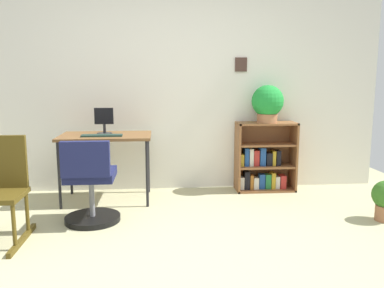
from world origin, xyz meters
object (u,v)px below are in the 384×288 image
at_px(potted_plant_on_shelf, 268,103).
at_px(desk, 106,140).
at_px(keyboard, 102,136).
at_px(bookshelf_low, 263,160).
at_px(office_chair, 90,187).
at_px(monitor, 104,121).

bearing_deg(potted_plant_on_shelf, desk, -173.09).
height_order(keyboard, bookshelf_low, bookshelf_low).
bearing_deg(potted_plant_on_shelf, keyboard, -169.41).
distance_m(office_chair, bookshelf_low, 2.14).
relative_size(office_chair, bookshelf_low, 0.98).
bearing_deg(bookshelf_low, desk, -171.59).
bearing_deg(potted_plant_on_shelf, office_chair, -153.58).
height_order(office_chair, bookshelf_low, bookshelf_low).
height_order(bookshelf_low, potted_plant_on_shelf, potted_plant_on_shelf).
height_order(desk, keyboard, keyboard).
relative_size(keyboard, bookshelf_low, 0.51).
bearing_deg(monitor, potted_plant_on_shelf, 5.20).
xyz_separation_m(monitor, potted_plant_on_shelf, (1.87, 0.17, 0.18)).
bearing_deg(monitor, desk, -71.29).
bearing_deg(bookshelf_low, potted_plant_on_shelf, -70.48).
distance_m(desk, keyboard, 0.15).
distance_m(desk, office_chair, 0.80).
distance_m(desk, potted_plant_on_shelf, 1.90).
bearing_deg(keyboard, potted_plant_on_shelf, 10.59).
relative_size(desk, office_chair, 1.21).
xyz_separation_m(office_chair, bookshelf_low, (1.90, 1.00, 0.02)).
height_order(monitor, potted_plant_on_shelf, potted_plant_on_shelf).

